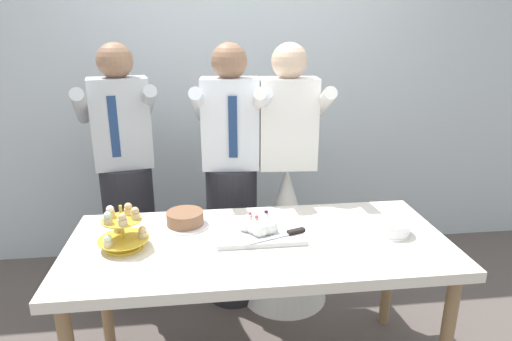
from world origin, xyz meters
name	(u,v)px	position (x,y,z in m)	size (l,w,h in m)	color
rear_wall	(234,68)	(0.00, 1.47, 1.45)	(5.20, 0.10, 2.90)	silver
dessert_table	(259,254)	(0.00, 0.00, 0.70)	(1.80, 0.80, 0.78)	silver
cupcake_stand	(123,230)	(-0.62, 0.00, 0.86)	(0.23, 0.23, 0.21)	gold
main_cake_tray	(259,226)	(0.01, 0.07, 0.81)	(0.43, 0.32, 0.13)	silver
plate_stack	(391,228)	(0.65, -0.01, 0.81)	(0.18, 0.18, 0.07)	white
round_cake	(185,219)	(-0.35, 0.21, 0.81)	(0.24, 0.24, 0.08)	white
person_groom	(232,193)	(-0.08, 0.72, 0.75)	(0.49, 0.52, 1.66)	#232328
person_bride	(286,217)	(0.26, 0.68, 0.58)	(0.56, 0.56, 1.66)	white
person_guest	(127,192)	(-0.74, 0.81, 0.75)	(0.55, 0.57, 1.66)	#232328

